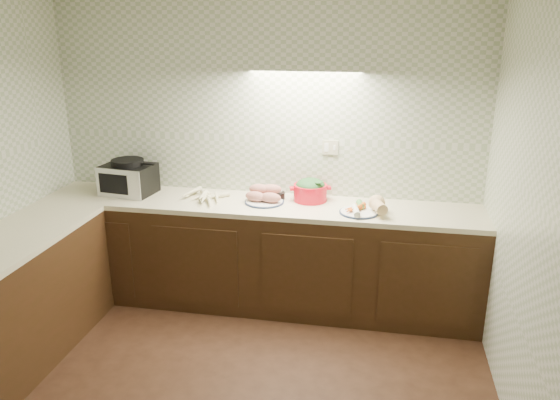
% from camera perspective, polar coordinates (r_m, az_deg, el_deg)
% --- Properties ---
extents(room, '(3.60, 3.60, 2.60)m').
position_cam_1_polar(room, '(2.86, -9.25, 4.08)').
color(room, black).
rests_on(room, ground).
extents(counter, '(3.60, 3.60, 0.90)m').
position_cam_1_polar(counter, '(4.12, -14.28, -9.28)').
color(counter, black).
rests_on(counter, ground).
extents(toaster_oven, '(0.46, 0.38, 0.30)m').
position_cam_1_polar(toaster_oven, '(4.82, -15.56, 2.26)').
color(toaster_oven, black).
rests_on(toaster_oven, counter).
extents(parsnip_pile, '(0.41, 0.34, 0.08)m').
position_cam_1_polar(parsnip_pile, '(4.54, -8.55, 0.33)').
color(parsnip_pile, beige).
rests_on(parsnip_pile, counter).
extents(sweet_potato_plate, '(0.32, 0.32, 0.14)m').
position_cam_1_polar(sweet_potato_plate, '(4.44, -1.65, 0.46)').
color(sweet_potato_plate, '#1A2746').
rests_on(sweet_potato_plate, counter).
extents(onion_bowl, '(0.15, 0.15, 0.12)m').
position_cam_1_polar(onion_bowl, '(4.53, -0.48, 0.68)').
color(onion_bowl, black).
rests_on(onion_bowl, counter).
extents(dutch_oven, '(0.34, 0.34, 0.19)m').
position_cam_1_polar(dutch_oven, '(4.47, 3.18, 1.08)').
color(dutch_oven, red).
rests_on(dutch_oven, counter).
extents(veg_plate, '(0.37, 0.36, 0.14)m').
position_cam_1_polar(veg_plate, '(4.26, 9.19, -0.66)').
color(veg_plate, '#1A2746').
rests_on(veg_plate, counter).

